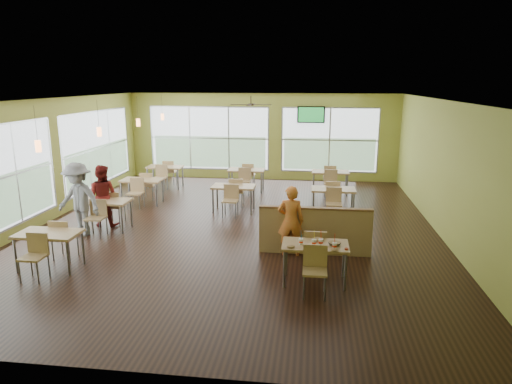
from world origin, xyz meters
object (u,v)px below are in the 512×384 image
at_px(half_wall_divider, 315,231).
at_px(main_table, 315,250).
at_px(food_basket, 335,243).
at_px(man_plaid, 291,221).

bearing_deg(half_wall_divider, main_table, -90.00).
xyz_separation_m(half_wall_divider, food_basket, (0.34, -1.45, 0.26)).
distance_m(main_table, food_basket, 0.38).
relative_size(half_wall_divider, food_basket, 10.43).
distance_m(man_plaid, food_basket, 1.58).
height_order(main_table, half_wall_divider, half_wall_divider).
xyz_separation_m(main_table, food_basket, (0.34, 0.00, 0.15)).
bearing_deg(half_wall_divider, man_plaid, -166.15).
relative_size(main_table, half_wall_divider, 0.63).
bearing_deg(man_plaid, food_basket, 121.16).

